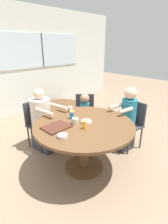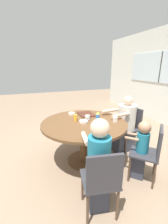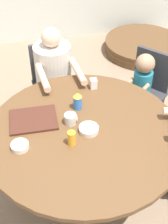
{
  "view_description": "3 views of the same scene",
  "coord_description": "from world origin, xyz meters",
  "px_view_note": "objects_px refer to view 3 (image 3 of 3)",
  "views": [
    {
      "loc": [
        -1.65,
        -1.6,
        1.86
      ],
      "look_at": [
        0.0,
        0.0,
        0.95
      ],
      "focal_mm": 28.0,
      "sensor_mm": 36.0,
      "label": 1
    },
    {
      "loc": [
        2.27,
        -0.84,
        1.69
      ],
      "look_at": [
        0.0,
        0.0,
        0.95
      ],
      "focal_mm": 24.0,
      "sensor_mm": 36.0,
      "label": 2
    },
    {
      "loc": [
        -0.32,
        -1.63,
        2.4
      ],
      "look_at": [
        0.0,
        0.0,
        0.95
      ],
      "focal_mm": 50.0,
      "sensor_mm": 36.0,
      "label": 3
    }
  ],
  "objects_px": {
    "juice_glass": "(72,138)",
    "folded_table_stack": "(143,46)",
    "chair_for_toddler": "(147,85)",
    "sippy_cup": "(78,101)",
    "bowl_white_shallow": "(20,146)",
    "coffee_mug": "(71,119)",
    "person_toddler": "(139,97)",
    "person_woman_green_shirt": "(56,88)",
    "bowl_cereal": "(89,129)",
    "milk_carton_small": "(93,84)",
    "chair_for_woman_green_shirt": "(51,77)"
  },
  "relations": [
    {
      "from": "bowl_white_shallow",
      "to": "milk_carton_small",
      "type": "bearing_deg",
      "value": 41.96
    },
    {
      "from": "coffee_mug",
      "to": "milk_carton_small",
      "type": "distance_m",
      "value": 0.49
    },
    {
      "from": "chair_for_toddler",
      "to": "coffee_mug",
      "type": "bearing_deg",
      "value": 83.35
    },
    {
      "from": "chair_for_toddler",
      "to": "sippy_cup",
      "type": "distance_m",
      "value": 1.0
    },
    {
      "from": "person_toddler",
      "to": "bowl_cereal",
      "type": "bearing_deg",
      "value": 92.14
    },
    {
      "from": "coffee_mug",
      "to": "sippy_cup",
      "type": "distance_m",
      "value": 0.19
    },
    {
      "from": "chair_for_toddler",
      "to": "sippy_cup",
      "type": "bearing_deg",
      "value": 78.66
    },
    {
      "from": "juice_glass",
      "to": "folded_table_stack",
      "type": "bearing_deg",
      "value": 58.49
    },
    {
      "from": "milk_carton_small",
      "to": "bowl_white_shallow",
      "type": "relative_size",
      "value": 0.7
    },
    {
      "from": "sippy_cup",
      "to": "bowl_cereal",
      "type": "bearing_deg",
      "value": -84.31
    },
    {
      "from": "bowl_white_shallow",
      "to": "bowl_cereal",
      "type": "xyz_separation_m",
      "value": [
        0.51,
        0.07,
        -0.0
      ]
    },
    {
      "from": "folded_table_stack",
      "to": "juice_glass",
      "type": "bearing_deg",
      "value": -121.51
    },
    {
      "from": "coffee_mug",
      "to": "milk_carton_small",
      "type": "relative_size",
      "value": 1.1
    },
    {
      "from": "sippy_cup",
      "to": "juice_glass",
      "type": "height_order",
      "value": "sippy_cup"
    },
    {
      "from": "sippy_cup",
      "to": "juice_glass",
      "type": "xyz_separation_m",
      "value": [
        -0.12,
        -0.38,
        -0.02
      ]
    },
    {
      "from": "chair_for_woman_green_shirt",
      "to": "bowl_white_shallow",
      "type": "xyz_separation_m",
      "value": [
        -0.34,
        -1.18,
        0.27
      ]
    },
    {
      "from": "chair_for_toddler",
      "to": "chair_for_woman_green_shirt",
      "type": "bearing_deg",
      "value": 26.73
    },
    {
      "from": "bowl_cereal",
      "to": "folded_table_stack",
      "type": "height_order",
      "value": "bowl_cereal"
    },
    {
      "from": "chair_for_woman_green_shirt",
      "to": "juice_glass",
      "type": "height_order",
      "value": "juice_glass"
    },
    {
      "from": "coffee_mug",
      "to": "bowl_cereal",
      "type": "relative_size",
      "value": 0.66
    },
    {
      "from": "chair_for_toddler",
      "to": "person_woman_green_shirt",
      "type": "distance_m",
      "value": 0.93
    },
    {
      "from": "person_woman_green_shirt",
      "to": "juice_glass",
      "type": "xyz_separation_m",
      "value": [
        -0.0,
        -1.05,
        0.33
      ]
    },
    {
      "from": "coffee_mug",
      "to": "milk_carton_small",
      "type": "height_order",
      "value": "milk_carton_small"
    },
    {
      "from": "juice_glass",
      "to": "bowl_cereal",
      "type": "xyz_separation_m",
      "value": [
        0.14,
        0.1,
        -0.04
      ]
    },
    {
      "from": "bowl_white_shallow",
      "to": "folded_table_stack",
      "type": "relative_size",
      "value": 0.11
    },
    {
      "from": "bowl_cereal",
      "to": "sippy_cup",
      "type": "bearing_deg",
      "value": 95.69
    },
    {
      "from": "chair_for_woman_green_shirt",
      "to": "folded_table_stack",
      "type": "bearing_deg",
      "value": -148.45
    },
    {
      "from": "person_woman_green_shirt",
      "to": "sippy_cup",
      "type": "height_order",
      "value": "person_woman_green_shirt"
    },
    {
      "from": "coffee_mug",
      "to": "bowl_white_shallow",
      "type": "height_order",
      "value": "coffee_mug"
    },
    {
      "from": "bowl_cereal",
      "to": "folded_table_stack",
      "type": "xyz_separation_m",
      "value": [
        1.32,
        2.29,
        -0.7
      ]
    },
    {
      "from": "person_woman_green_shirt",
      "to": "coffee_mug",
      "type": "distance_m",
      "value": 0.89
    },
    {
      "from": "sippy_cup",
      "to": "person_woman_green_shirt",
      "type": "bearing_deg",
      "value": 99.74
    },
    {
      "from": "chair_for_woman_green_shirt",
      "to": "bowl_cereal",
      "type": "distance_m",
      "value": 1.16
    },
    {
      "from": "chair_for_woman_green_shirt",
      "to": "sippy_cup",
      "type": "relative_size",
      "value": 5.73
    },
    {
      "from": "chair_for_toddler",
      "to": "person_toddler",
      "type": "height_order",
      "value": "person_toddler"
    },
    {
      "from": "bowl_white_shallow",
      "to": "sippy_cup",
      "type": "bearing_deg",
      "value": 35.94
    },
    {
      "from": "person_woman_green_shirt",
      "to": "bowl_cereal",
      "type": "relative_size",
      "value": 7.76
    },
    {
      "from": "person_toddler",
      "to": "folded_table_stack",
      "type": "height_order",
      "value": "person_toddler"
    },
    {
      "from": "chair_for_woman_green_shirt",
      "to": "person_woman_green_shirt",
      "type": "height_order",
      "value": "person_woman_green_shirt"
    },
    {
      "from": "juice_glass",
      "to": "milk_carton_small",
      "type": "height_order",
      "value": "juice_glass"
    },
    {
      "from": "chair_for_woman_green_shirt",
      "to": "juice_glass",
      "type": "bearing_deg",
      "value": 84.09
    },
    {
      "from": "person_woman_green_shirt",
      "to": "milk_carton_small",
      "type": "bearing_deg",
      "value": 118.02
    },
    {
      "from": "bowl_white_shallow",
      "to": "person_toddler",
      "type": "bearing_deg",
      "value": 32.43
    },
    {
      "from": "sippy_cup",
      "to": "bowl_white_shallow",
      "type": "height_order",
      "value": "sippy_cup"
    },
    {
      "from": "person_toddler",
      "to": "bowl_white_shallow",
      "type": "distance_m",
      "value": 1.42
    },
    {
      "from": "chair_for_woman_green_shirt",
      "to": "bowl_cereal",
      "type": "height_order",
      "value": "chair_for_woman_green_shirt"
    },
    {
      "from": "milk_carton_small",
      "to": "chair_for_woman_green_shirt",
      "type": "bearing_deg",
      "value": 117.92
    },
    {
      "from": "chair_for_woman_green_shirt",
      "to": "sippy_cup",
      "type": "height_order",
      "value": "sippy_cup"
    },
    {
      "from": "bowl_white_shallow",
      "to": "chair_for_toddler",
      "type": "bearing_deg",
      "value": 33.5
    },
    {
      "from": "coffee_mug",
      "to": "bowl_white_shallow",
      "type": "xyz_separation_m",
      "value": [
        -0.39,
        -0.19,
        -0.02
      ]
    }
  ]
}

